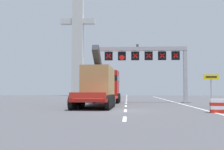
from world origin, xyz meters
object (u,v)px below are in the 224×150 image
at_px(overhead_lane_gantry, 152,58).
at_px(bridge_pylon_distant, 78,34).
at_px(crash_barrier_striped, 218,106).
at_px(heavy_haul_truck_red, 102,85).
at_px(exit_sign_yellow, 211,83).

relative_size(overhead_lane_gantry, bridge_pylon_distant, 0.34).
xyz_separation_m(overhead_lane_gantry, bridge_pylon_distant, (-15.92, 40.29, 10.82)).
bearing_deg(bridge_pylon_distant, crash_barrier_striped, -70.91).
bearing_deg(bridge_pylon_distant, heavy_haul_truck_red, -77.00).
height_order(overhead_lane_gantry, crash_barrier_striped, overhead_lane_gantry).
xyz_separation_m(crash_barrier_striped, bridge_pylon_distant, (-18.92, 54.67, 15.64)).
relative_size(heavy_haul_truck_red, exit_sign_yellow, 4.97).
height_order(heavy_haul_truck_red, crash_barrier_striped, heavy_haul_truck_red).
bearing_deg(exit_sign_yellow, overhead_lane_gantry, 117.57).
distance_m(heavy_haul_truck_red, exit_sign_yellow, 10.24).
bearing_deg(crash_barrier_striped, overhead_lane_gantry, 101.78).
distance_m(overhead_lane_gantry, heavy_haul_truck_red, 8.20).
relative_size(crash_barrier_striped, bridge_pylon_distant, 0.03).
bearing_deg(crash_barrier_striped, exit_sign_yellow, 77.64).
bearing_deg(overhead_lane_gantry, heavy_haul_truck_red, -136.22).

